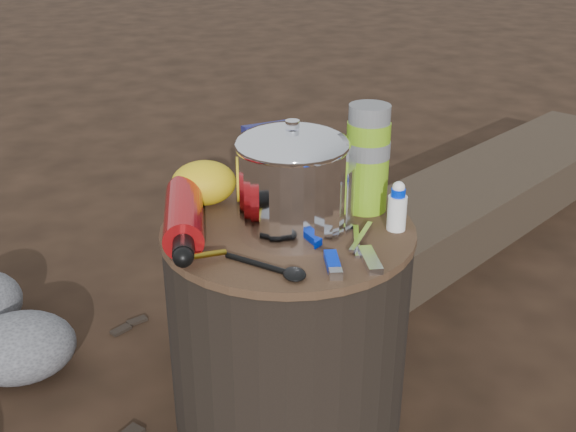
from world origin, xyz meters
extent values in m
plane|color=black|center=(0.00, 0.00, 0.00)|extent=(60.00, 60.00, 0.00)
cylinder|color=black|center=(0.00, 0.00, 0.23)|extent=(0.49, 0.49, 0.46)
cube|color=#34291E|center=(0.74, 0.78, 0.09)|extent=(1.89, 1.48, 0.17)
cube|color=#34291E|center=(0.66, 0.79, 0.06)|extent=(1.17, 1.07, 0.11)
cylinder|color=silver|center=(0.03, 0.01, 0.52)|extent=(0.21, 0.21, 0.13)
cylinder|color=white|center=(0.00, -0.02, 0.56)|extent=(0.21, 0.21, 0.21)
cylinder|color=#79B31B|center=(0.17, 0.06, 0.57)|extent=(0.09, 0.09, 0.22)
cylinder|color=black|center=(0.09, 0.18, 0.52)|extent=(0.09, 0.09, 0.13)
ellipsoid|color=yellow|center=(-0.15, 0.15, 0.50)|extent=(0.14, 0.11, 0.09)
cube|color=navy|center=(0.00, 0.19, 0.53)|extent=(0.12, 0.06, 0.15)
cube|color=#0028E7|center=(0.05, -0.17, 0.46)|extent=(0.03, 0.09, 0.02)
cube|color=silver|center=(0.12, -0.17, 0.46)|extent=(0.03, 0.09, 0.01)
cylinder|color=white|center=(0.20, -0.05, 0.50)|extent=(0.04, 0.04, 0.09)
camera|label=1|loc=(-0.23, -1.22, 1.05)|focal=43.74mm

